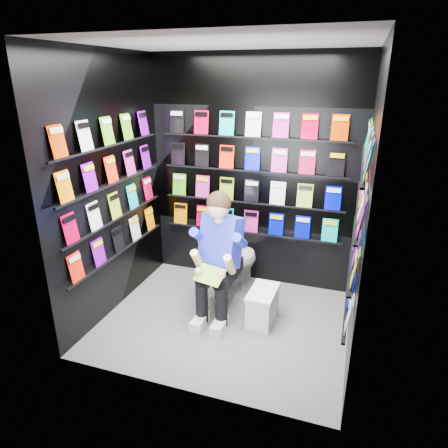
% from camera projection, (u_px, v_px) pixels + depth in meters
% --- Properties ---
extents(floor, '(2.40, 2.40, 0.00)m').
position_uv_depth(floor, '(224.00, 321.00, 4.07)').
color(floor, '#5C5C5A').
rests_on(floor, ground).
extents(ceiling, '(2.40, 2.40, 0.00)m').
position_uv_depth(ceiling, '(225.00, 42.00, 3.16)').
color(ceiling, white).
rests_on(ceiling, floor).
extents(wall_back, '(2.40, 0.04, 2.60)m').
position_uv_depth(wall_back, '(253.00, 175.00, 4.50)').
color(wall_back, black).
rests_on(wall_back, floor).
extents(wall_front, '(2.40, 0.04, 2.60)m').
position_uv_depth(wall_front, '(178.00, 240.00, 2.72)').
color(wall_front, black).
rests_on(wall_front, floor).
extents(wall_left, '(0.04, 2.00, 2.60)m').
position_uv_depth(wall_left, '(110.00, 188.00, 3.97)').
color(wall_left, black).
rests_on(wall_left, floor).
extents(wall_right, '(0.04, 2.00, 2.60)m').
position_uv_depth(wall_right, '(364.00, 213.00, 3.25)').
color(wall_right, black).
rests_on(wall_right, floor).
extents(comics_back, '(2.10, 0.06, 1.37)m').
position_uv_depth(comics_back, '(252.00, 175.00, 4.47)').
color(comics_back, '#CA3700').
rests_on(comics_back, wall_back).
extents(comics_left, '(0.06, 1.70, 1.37)m').
position_uv_depth(comics_left, '(113.00, 188.00, 3.96)').
color(comics_left, '#CA3700').
rests_on(comics_left, wall_left).
extents(comics_right, '(0.06, 1.70, 1.37)m').
position_uv_depth(comics_right, '(360.00, 212.00, 3.26)').
color(comics_right, '#CA3700').
rests_on(comics_right, wall_right).
extents(toilet, '(0.59, 0.83, 0.73)m').
position_uv_depth(toilet, '(233.00, 263.00, 4.49)').
color(toilet, silver).
rests_on(toilet, floor).
extents(longbox, '(0.25, 0.43, 0.32)m').
position_uv_depth(longbox, '(262.00, 307.00, 4.02)').
color(longbox, white).
rests_on(longbox, floor).
extents(longbox_lid, '(0.27, 0.45, 0.03)m').
position_uv_depth(longbox_lid, '(263.00, 292.00, 3.96)').
color(longbox_lid, white).
rests_on(longbox_lid, longbox).
extents(reader, '(0.71, 0.89, 1.45)m').
position_uv_depth(reader, '(222.00, 242.00, 4.01)').
color(reader, '#242DD5').
rests_on(reader, toilet).
extents(held_comic, '(0.32, 0.23, 0.12)m').
position_uv_depth(held_comic, '(210.00, 275.00, 3.77)').
color(held_comic, '#19943A').
rests_on(held_comic, reader).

